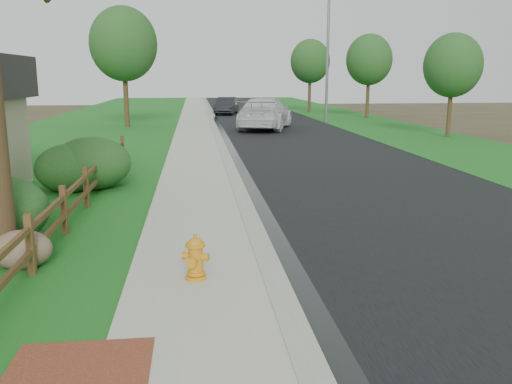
{
  "coord_description": "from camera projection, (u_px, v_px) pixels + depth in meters",
  "views": [
    {
      "loc": [
        -0.84,
        -6.16,
        3.32
      ],
      "look_at": [
        0.51,
        5.81,
        0.73
      ],
      "focal_mm": 38.0,
      "sensor_mm": 36.0,
      "label": 1
    }
  ],
  "objects": [
    {
      "name": "boulder",
      "position": [
        22.0,
        250.0,
        9.45
      ],
      "size": [
        1.21,
        1.02,
        0.7
      ],
      "primitive_type": "ellipsoid",
      "rotation": [
        0.0,
        0.0,
        -0.26
      ],
      "color": "brown",
      "rests_on": "ground"
    },
    {
      "name": "shrub_c",
      "position": [
        69.0,
        168.0,
        15.68
      ],
      "size": [
        2.27,
        2.27,
        1.4
      ],
      "primitive_type": "ellipsoid",
      "rotation": [
        0.0,
        0.0,
        0.18
      ],
      "color": "#18431C",
      "rests_on": "ground"
    },
    {
      "name": "verge_far",
      "position": [
        354.0,
        120.0,
        42.04
      ],
      "size": [
        6.0,
        90.0,
        0.04
      ],
      "primitive_type": "cube",
      "color": "#19591A",
      "rests_on": "ground"
    },
    {
      "name": "tree_mid_right",
      "position": [
        369.0,
        60.0,
        42.74
      ],
      "size": [
        3.64,
        3.64,
        6.6
      ],
      "color": "#3D2A18",
      "rests_on": "ground"
    },
    {
      "name": "sidewalk",
      "position": [
        194.0,
        121.0,
        40.67
      ],
      "size": [
        2.2,
        90.0,
        0.1
      ],
      "primitive_type": "cube",
      "color": "#A9A593",
      "rests_on": "ground"
    },
    {
      "name": "tree_near_right",
      "position": [
        453.0,
        66.0,
        29.0
      ],
      "size": [
        3.11,
        3.11,
        5.6
      ],
      "color": "#3D2A18",
      "rests_on": "ground"
    },
    {
      "name": "curb",
      "position": [
        211.0,
        120.0,
        40.81
      ],
      "size": [
        0.4,
        90.0,
        0.12
      ],
      "primitive_type": "cube",
      "color": "gray",
      "rests_on": "ground"
    },
    {
      "name": "dark_car_far",
      "position": [
        226.0,
        106.0,
        47.77
      ],
      "size": [
        2.49,
        4.74,
        1.49
      ],
      "primitive_type": "imported",
      "rotation": [
        0.0,
        0.0,
        -0.21
      ],
      "color": "black",
      "rests_on": "road"
    },
    {
      "name": "grass_strip",
      "position": [
        168.0,
        121.0,
        40.47
      ],
      "size": [
        1.6,
        90.0,
        0.06
      ],
      "primitive_type": "cube",
      "color": "#19591A",
      "rests_on": "ground"
    },
    {
      "name": "streetlight",
      "position": [
        325.0,
        42.0,
        38.39
      ],
      "size": [
        2.29,
        0.74,
        10.01
      ],
      "color": "slate",
      "rests_on": "ground"
    },
    {
      "name": "fire_hydrant",
      "position": [
        195.0,
        258.0,
        8.71
      ],
      "size": [
        0.49,
        0.4,
        0.75
      ],
      "color": "orange",
      "rests_on": "sidewalk"
    },
    {
      "name": "wet_gutter",
      "position": [
        216.0,
        121.0,
        40.86
      ],
      "size": [
        0.5,
        90.0,
        0.0
      ],
      "primitive_type": "cube",
      "color": "black",
      "rests_on": "road"
    },
    {
      "name": "dark_car_mid",
      "position": [
        272.0,
        108.0,
        44.95
      ],
      "size": [
        2.55,
        4.31,
        1.38
      ],
      "primitive_type": "imported",
      "rotation": [
        0.0,
        0.0,
        2.9
      ],
      "color": "black",
      "rests_on": "road"
    },
    {
      "name": "ranch_fence",
      "position": [
        76.0,
        196.0,
        12.47
      ],
      "size": [
        0.12,
        16.92,
        1.1
      ],
      "color": "#482818",
      "rests_on": "ground"
    },
    {
      "name": "tree_far_right",
      "position": [
        310.0,
        61.0,
        49.22
      ],
      "size": [
        3.59,
        3.59,
        6.63
      ],
      "color": "#3D2A18",
      "rests_on": "ground"
    },
    {
      "name": "lawn_near",
      "position": [
        97.0,
        122.0,
        39.9
      ],
      "size": [
        9.0,
        90.0,
        0.04
      ],
      "primitive_type": "cube",
      "color": "#19591A",
      "rests_on": "ground"
    },
    {
      "name": "road",
      "position": [
        266.0,
        120.0,
        41.28
      ],
      "size": [
        8.0,
        90.0,
        0.02
      ],
      "primitive_type": "cube",
      "color": "black",
      "rests_on": "ground"
    },
    {
      "name": "white_suv",
      "position": [
        265.0,
        114.0,
        34.29
      ],
      "size": [
        4.61,
        7.27,
        1.96
      ],
      "primitive_type": "imported",
      "rotation": [
        0.0,
        0.0,
        2.84
      ],
      "color": "silver",
      "rests_on": "road"
    },
    {
      "name": "shrub_d",
      "position": [
        92.0,
        163.0,
        16.02
      ],
      "size": [
        2.46,
        2.46,
        1.57
      ],
      "primitive_type": "ellipsoid",
      "rotation": [
        0.0,
        0.0,
        -0.07
      ],
      "color": "#18431C",
      "rests_on": "ground"
    },
    {
      "name": "tree_mid_left",
      "position": [
        123.0,
        44.0,
        34.7
      ],
      "size": [
        4.31,
        4.31,
        7.72
      ],
      "color": "#3D2A18",
      "rests_on": "ground"
    },
    {
      "name": "ground",
      "position": [
        267.0,
        347.0,
        6.78
      ],
      "size": [
        120.0,
        120.0,
        0.0
      ],
      "primitive_type": "plane",
      "color": "#3D3021"
    }
  ]
}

